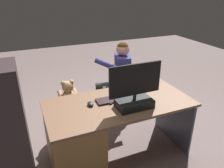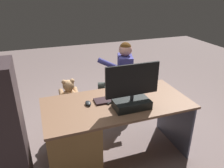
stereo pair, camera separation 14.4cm
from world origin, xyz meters
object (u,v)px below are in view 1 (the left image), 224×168
(computer_mouse, at_px, (90,104))
(visitor_chair, at_px, (122,97))
(desk, at_px, (83,137))
(monitor, at_px, (135,93))
(keyboard, at_px, (115,99))
(person, at_px, (118,74))
(office_chair_teddy, at_px, (70,118))
(teddy_bear, at_px, (68,94))
(tv_remote, at_px, (106,102))
(cup, at_px, (141,88))

(computer_mouse, height_order, visitor_chair, computer_mouse)
(desk, height_order, monitor, monitor)
(keyboard, height_order, computer_mouse, computer_mouse)
(desk, distance_m, person, 1.20)
(person, bearing_deg, office_chair_teddy, 16.85)
(desk, relative_size, teddy_bear, 4.62)
(desk, xyz_separation_m, visitor_chair, (-0.87, -0.89, -0.13))
(office_chair_teddy, bearing_deg, visitor_chair, -163.15)
(visitor_chair, bearing_deg, keyboard, 59.73)
(keyboard, xyz_separation_m, tv_remote, (0.11, 0.02, -0.00))
(computer_mouse, xyz_separation_m, teddy_bear, (0.11, -0.58, -0.13))
(desk, distance_m, cup, 0.86)
(computer_mouse, height_order, teddy_bear, teddy_bear)
(office_chair_teddy, bearing_deg, cup, 147.83)
(monitor, distance_m, teddy_bear, 0.98)
(person, bearing_deg, teddy_bear, 16.03)
(visitor_chair, relative_size, person, 0.46)
(monitor, height_order, teddy_bear, monitor)
(keyboard, distance_m, tv_remote, 0.11)
(tv_remote, bearing_deg, cup, 157.71)
(tv_remote, xyz_separation_m, visitor_chair, (-0.59, -0.84, -0.47))
(desk, height_order, tv_remote, tv_remote)
(computer_mouse, bearing_deg, keyboard, -177.00)
(desk, relative_size, office_chair_teddy, 3.17)
(cup, bearing_deg, computer_mouse, 8.28)
(desk, distance_m, office_chair_teddy, 0.64)
(tv_remote, height_order, visitor_chair, tv_remote)
(cup, xyz_separation_m, person, (-0.03, -0.72, -0.10))
(desk, height_order, person, person)
(person, bearing_deg, keyboard, 63.68)
(computer_mouse, height_order, tv_remote, computer_mouse)
(office_chair_teddy, bearing_deg, keyboard, 125.60)
(cup, relative_size, tv_remote, 0.60)
(keyboard, distance_m, visitor_chair, 1.06)
(teddy_bear, xyz_separation_m, visitor_chair, (-0.88, -0.25, -0.35))
(computer_mouse, bearing_deg, visitor_chair, -132.49)
(desk, xyz_separation_m, tv_remote, (-0.28, -0.05, 0.34))
(tv_remote, distance_m, teddy_bear, 0.67)
(computer_mouse, bearing_deg, monitor, 153.47)
(visitor_chair, bearing_deg, desk, 45.45)
(person, bearing_deg, cup, 87.32)
(desk, xyz_separation_m, keyboard, (-0.39, -0.07, 0.34))
(computer_mouse, relative_size, teddy_bear, 0.28)
(computer_mouse, xyz_separation_m, visitor_chair, (-0.77, -0.84, -0.48))
(tv_remote, height_order, teddy_bear, teddy_bear)
(desk, bearing_deg, monitor, 163.66)
(desk, relative_size, computer_mouse, 16.23)
(tv_remote, bearing_deg, visitor_chair, -159.37)
(tv_remote, bearing_deg, monitor, 105.14)
(keyboard, relative_size, computer_mouse, 4.38)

